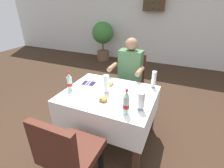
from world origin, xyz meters
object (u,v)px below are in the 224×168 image
object	(u,v)px
chair_near_camera_side	(69,153)
plate_near_camera	(103,100)
chair_far_diner_seat	(130,79)
seated_diner_far	(129,73)
beer_glass_middle	(141,101)
beer_glass_right	(106,84)
wall_bottle_rack	(154,3)
cola_bottle_secondary	(126,103)
cola_bottle_primary	(70,82)
napkin_cutlery_set	(89,83)
beer_glass_left	(154,79)
main_dining_table	(109,104)
plate_far_diner	(110,84)
potted_plant_corner	(103,36)

from	to	relation	value
chair_near_camera_side	plate_near_camera	size ratio (longest dim) A/B	3.89
chair_far_diner_seat	seated_diner_far	world-z (taller)	seated_diner_far
chair_far_diner_seat	beer_glass_middle	size ratio (longest dim) A/B	4.75
beer_glass_right	wall_bottle_rack	xyz separation A→B (m)	(-0.19, 3.43, 0.85)
chair_near_camera_side	cola_bottle_secondary	bearing A→B (deg)	57.55
chair_near_camera_side	cola_bottle_secondary	xyz separation A→B (m)	(0.34, 0.53, 0.29)
cola_bottle_primary	cola_bottle_secondary	size ratio (longest dim) A/B	0.89
seated_diner_far	napkin_cutlery_set	xyz separation A→B (m)	(-0.38, -0.60, 0.02)
chair_near_camera_side	beer_glass_left	world-z (taller)	chair_near_camera_side
main_dining_table	chair_near_camera_side	distance (m)	0.84
beer_glass_left	wall_bottle_rack	world-z (taller)	wall_bottle_rack
seated_diner_far	plate_far_diner	xyz separation A→B (m)	(-0.09, -0.54, 0.03)
napkin_cutlery_set	potted_plant_corner	distance (m)	3.26
beer_glass_middle	cola_bottle_primary	xyz separation A→B (m)	(-0.94, 0.07, 0.00)
beer_glass_right	main_dining_table	bearing A→B (deg)	7.86
plate_near_camera	potted_plant_corner	distance (m)	3.74
chair_near_camera_side	cola_bottle_secondary	world-z (taller)	cola_bottle_secondary
beer_glass_middle	napkin_cutlery_set	bearing A→B (deg)	158.18
main_dining_table	beer_glass_left	xyz separation A→B (m)	(0.47, 0.37, 0.28)
cola_bottle_primary	napkin_cutlery_set	distance (m)	0.30
potted_plant_corner	seated_diner_far	bearing A→B (deg)	-55.27
beer_glass_left	seated_diner_far	bearing A→B (deg)	141.10
plate_far_diner	cola_bottle_secondary	world-z (taller)	cola_bottle_secondary
beer_glass_left	beer_glass_middle	bearing A→B (deg)	-91.89
beer_glass_left	beer_glass_middle	world-z (taller)	beer_glass_left
plate_near_camera	cola_bottle_primary	world-z (taller)	cola_bottle_primary
chair_far_diner_seat	cola_bottle_secondary	bearing A→B (deg)	-73.86
potted_plant_corner	plate_near_camera	bearing A→B (deg)	-63.42
chair_near_camera_side	napkin_cutlery_set	xyz separation A→B (m)	(-0.37, 0.98, 0.17)
main_dining_table	cola_bottle_primary	distance (m)	0.57
beer_glass_left	chair_near_camera_side	bearing A→B (deg)	-111.19
main_dining_table	beer_glass_right	distance (m)	0.29
beer_glass_middle	beer_glass_right	size ratio (longest dim) A/B	0.87
chair_near_camera_side	plate_near_camera	bearing A→B (deg)	87.48
chair_far_diner_seat	beer_glass_right	distance (m)	0.90
napkin_cutlery_set	wall_bottle_rack	xyz separation A→B (m)	(0.14, 3.29, 0.97)
main_dining_table	cola_bottle_primary	bearing A→B (deg)	-166.16
seated_diner_far	potted_plant_corner	size ratio (longest dim) A/B	1.06
plate_far_diner	napkin_cutlery_set	size ratio (longest dim) A/B	1.21
plate_near_camera	potted_plant_corner	size ratio (longest dim) A/B	0.21
plate_far_diner	napkin_cutlery_set	distance (m)	0.30
seated_diner_far	cola_bottle_primary	bearing A→B (deg)	-120.54
beer_glass_right	napkin_cutlery_set	distance (m)	0.38
beer_glass_right	plate_far_diner	bearing A→B (deg)	100.92
main_dining_table	chair_near_camera_side	world-z (taller)	chair_near_camera_side
plate_near_camera	napkin_cutlery_set	distance (m)	0.53
wall_bottle_rack	cola_bottle_primary	bearing A→B (deg)	-94.24
main_dining_table	chair_near_camera_side	size ratio (longest dim) A/B	1.16
beer_glass_right	cola_bottle_secondary	size ratio (longest dim) A/B	0.85
chair_far_diner_seat	plate_near_camera	size ratio (longest dim) A/B	3.89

